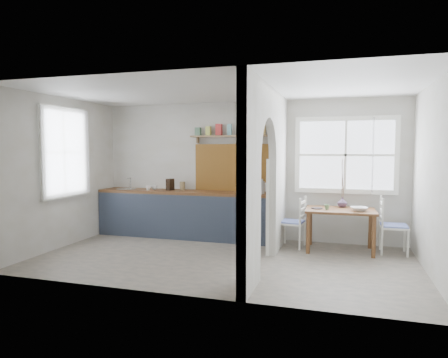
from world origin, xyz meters
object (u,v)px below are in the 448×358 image
(chair_left, at_px, (292,222))
(kettle, at_px, (260,186))
(chair_right, at_px, (394,225))
(vase, at_px, (342,202))
(dining_table, at_px, (340,230))

(chair_left, bearing_deg, kettle, -90.09)
(chair_left, xyz_separation_m, chair_right, (1.65, 0.02, 0.02))
(chair_left, bearing_deg, vase, 111.28)
(chair_left, bearing_deg, chair_right, 99.03)
(chair_right, relative_size, vase, 5.36)
(kettle, height_order, vase, kettle)
(dining_table, relative_size, vase, 6.52)
(chair_left, distance_m, chair_right, 1.65)
(chair_right, distance_m, kettle, 2.32)
(chair_right, xyz_separation_m, vase, (-0.82, 0.17, 0.33))
(chair_left, relative_size, vase, 5.11)
(dining_table, distance_m, chair_left, 0.81)
(kettle, bearing_deg, dining_table, -28.55)
(dining_table, bearing_deg, chair_left, 174.22)
(dining_table, xyz_separation_m, vase, (0.03, 0.25, 0.44))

